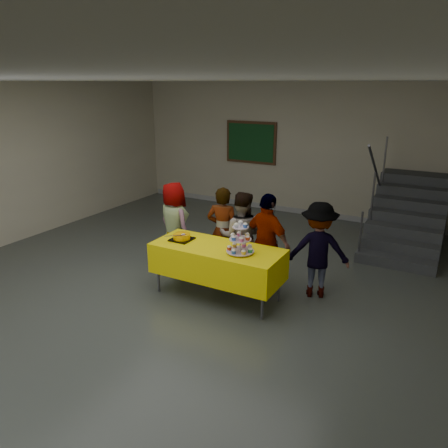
# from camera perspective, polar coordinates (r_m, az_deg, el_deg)

# --- Properties ---
(room_shell) EXTENTS (10.00, 10.04, 3.02)m
(room_shell) POSITION_cam_1_polar(r_m,az_deg,el_deg) (5.84, -7.89, 9.52)
(room_shell) COLOR #4C514C
(room_shell) RESTS_ON ground
(bake_table) EXTENTS (1.88, 0.78, 0.77)m
(bake_table) POSITION_cam_1_polar(r_m,az_deg,el_deg) (6.24, -0.89, -4.82)
(bake_table) COLOR #595960
(bake_table) RESTS_ON ground
(cupcake_stand) EXTENTS (0.38, 0.38, 0.44)m
(cupcake_stand) POSITION_cam_1_polar(r_m,az_deg,el_deg) (5.88, 2.15, -2.30)
(cupcake_stand) COLOR silver
(cupcake_stand) RESTS_ON bake_table
(bear_cake) EXTENTS (0.32, 0.36, 0.12)m
(bear_cake) POSITION_cam_1_polar(r_m,az_deg,el_deg) (6.43, -5.54, -1.58)
(bear_cake) COLOR black
(bear_cake) RESTS_ON bake_table
(schoolchild_a) EXTENTS (0.82, 0.68, 1.43)m
(schoolchild_a) POSITION_cam_1_polar(r_m,az_deg,el_deg) (7.32, -6.51, -0.08)
(schoolchild_a) COLOR slate
(schoolchild_a) RESTS_ON ground
(schoolchild_b) EXTENTS (0.59, 0.45, 1.44)m
(schoolchild_b) POSITION_cam_1_polar(r_m,az_deg,el_deg) (6.95, -0.16, -0.95)
(schoolchild_b) COLOR slate
(schoolchild_b) RESTS_ON ground
(schoolchild_c) EXTENTS (0.83, 0.73, 1.42)m
(schoolchild_c) POSITION_cam_1_polar(r_m,az_deg,el_deg) (6.76, 2.23, -1.61)
(schoolchild_c) COLOR slate
(schoolchild_c) RESTS_ON ground
(schoolchild_d) EXTENTS (0.94, 0.64, 1.48)m
(schoolchild_d) POSITION_cam_1_polar(r_m,az_deg,el_deg) (6.43, 5.67, -2.45)
(schoolchild_d) COLOR slate
(schoolchild_d) RESTS_ON ground
(schoolchild_e) EXTENTS (1.03, 0.80, 1.41)m
(schoolchild_e) POSITION_cam_1_polar(r_m,az_deg,el_deg) (6.37, 12.18, -3.33)
(schoolchild_e) COLOR slate
(schoolchild_e) RESTS_ON ground
(staircase) EXTENTS (1.30, 2.40, 2.04)m
(staircase) POSITION_cam_1_polar(r_m,az_deg,el_deg) (9.12, 22.96, 0.72)
(staircase) COLOR #424447
(staircase) RESTS_ON ground
(noticeboard) EXTENTS (1.30, 0.05, 1.00)m
(noticeboard) POSITION_cam_1_polar(r_m,az_deg,el_deg) (10.69, 3.54, 10.58)
(noticeboard) COLOR #472B16
(noticeboard) RESTS_ON ground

